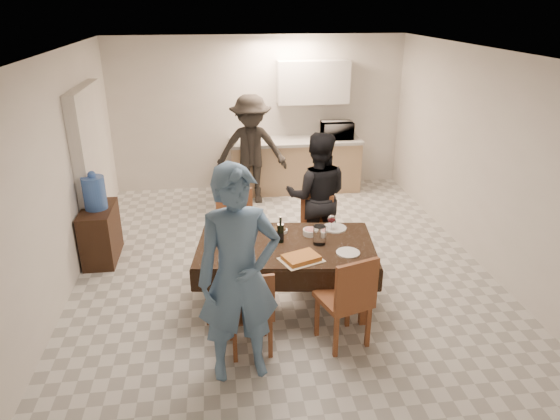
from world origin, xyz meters
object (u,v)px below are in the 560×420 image
Objects in this scene: dining_table at (286,246)px; person_near at (239,277)px; savoury_tart at (301,258)px; wine_bottle at (280,229)px; person_kitchen at (251,150)px; console at (101,234)px; water_jug at (94,193)px; water_pitcher at (319,235)px; person_far at (317,197)px; microwave at (337,130)px.

dining_table is 1.01× the size of person_near.
person_near reaches higher than savoury_tart.
person_kitchen reaches higher than wine_bottle.
console is at bearing 156.66° from dining_table.
water_pitcher is at bearing -28.19° from water_jug.
person_near reaches higher than console.
person_kitchen is at bearing 93.71° from savoury_tart.
console is at bearing 5.52° from person_far.
microwave is at bearing 75.92° from dining_table.
wine_bottle is 0.18× the size of person_far.
console is 2.89m from savoury_tart.
person_far is 0.93× the size of person_kitchen.
savoury_tart is at bearing -70.77° from wine_bottle.
person_kitchen reaches higher than dining_table.
person_far reaches higher than water_pitcher.
microwave is (1.44, 3.46, 0.18)m from wine_bottle.
wine_bottle reaches higher than water_pitcher.
water_jug is 2.50m from wine_bottle.
microwave is 0.29× the size of person_kitchen.
water_jug is 1.03× the size of savoury_tart.
console is at bearing 118.03° from person_near.
person_near is (-1.94, -4.56, -0.08)m from microwave.
water_jug is at bearing 31.35° from microwave.
dining_table is 4.79× the size of water_jug.
person_far is at bearing 72.53° from savoury_tart.
wine_bottle is at bearing 70.12° from person_far.
dining_table is 1.19m from person_far.
water_jug is at bearing -140.09° from person_kitchen.
dining_table is at bearing 73.44° from person_far.
person_far is (1.10, 2.10, -0.15)m from person_near.
microwave is (1.39, 3.51, 0.36)m from dining_table.
microwave is 2.61m from person_far.
console is 0.39× the size of person_near.
savoury_tart is 0.96m from person_near.
water_pitcher is at bearing 41.13° from person_near.
microwave is (3.59, 2.19, 0.14)m from water_jug.
person_near reaches higher than person_far.
microwave is 0.27× the size of person_near.
console is 0.56m from water_jug.
water_jug is at bearing 118.03° from person_near.
water_pitcher is (0.40, -0.10, -0.04)m from wine_bottle.
savoury_tart is at bearing -36.41° from console.
person_far is (-0.84, -2.46, -0.23)m from microwave.
console is 2.81m from person_far.
water_pitcher is 0.39× the size of microwave.
person_near is 4.13m from person_kitchen.
dining_table is 6.78× the size of wine_bottle.
console is at bearing 151.81° from water_pitcher.
dining_table is 0.40m from savoury_tart.
dining_table is at bearing 104.74° from savoury_tart.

